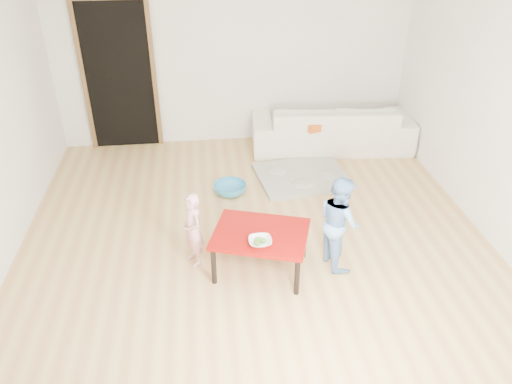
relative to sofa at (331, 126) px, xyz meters
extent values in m
cube|color=tan|center=(-1.36, -2.05, -0.33)|extent=(5.00, 5.00, 0.01)
cube|color=white|center=(-1.36, 0.45, 0.97)|extent=(5.00, 0.02, 2.60)
cube|color=white|center=(1.14, -2.05, 0.97)|extent=(0.02, 5.00, 2.60)
imported|color=white|center=(0.00, 0.00, 0.00)|extent=(2.34, 1.06, 0.67)
cube|color=#DC5A18|center=(-0.29, -0.25, 0.16)|extent=(0.50, 0.47, 0.11)
imported|color=white|center=(-1.39, -2.84, 0.14)|extent=(0.22, 0.22, 0.05)
imported|color=#F16E7E|center=(-2.01, -2.47, 0.06)|extent=(0.29, 0.34, 0.79)
imported|color=#5B8FD3|center=(-0.59, -2.63, 0.15)|extent=(0.46, 0.54, 0.97)
imported|color=teal|center=(-1.56, -1.17, -0.27)|extent=(0.41, 0.41, 0.13)
camera|label=1|loc=(-1.86, -6.51, 2.89)|focal=35.00mm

